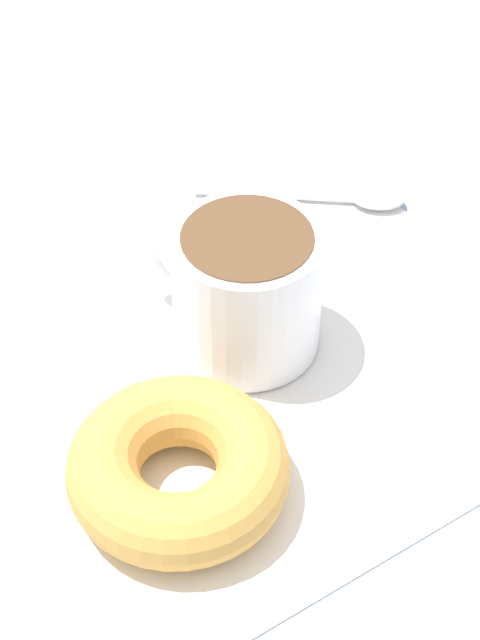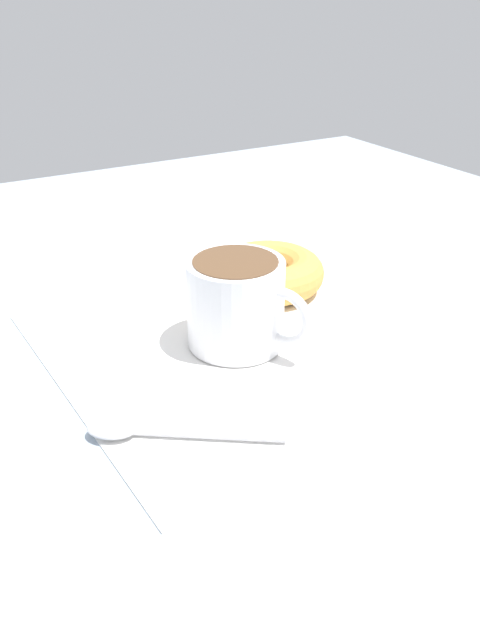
{
  "view_description": "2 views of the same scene",
  "coord_description": "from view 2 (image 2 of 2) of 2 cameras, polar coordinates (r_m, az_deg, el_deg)",
  "views": [
    {
      "loc": [
        -35.15,
        19.54,
        45.46
      ],
      "look_at": [
        2.74,
        -1.73,
        2.3
      ],
      "focal_mm": 60.0,
      "sensor_mm": 36.0,
      "label": 1
    },
    {
      "loc": [
        44.87,
        -25.89,
        28.86
      ],
      "look_at": [
        2.74,
        -1.73,
        2.3
      ],
      "focal_mm": 35.0,
      "sensor_mm": 36.0,
      "label": 2
    }
  ],
  "objects": [
    {
      "name": "donut",
      "position": [
        0.65,
        2.67,
        4.39
      ],
      "size": [
        11.4,
        11.4,
        3.79
      ],
      "primitive_type": "torus",
      "color": "gold",
      "rests_on": "napkin"
    },
    {
      "name": "spoon",
      "position": [
        0.46,
        -9.0,
        -9.93
      ],
      "size": [
        9.25,
        12.6,
        0.9
      ],
      "color": "silver",
      "rests_on": "napkin"
    },
    {
      "name": "napkin",
      "position": [
        0.56,
        0.0,
        -1.92
      ],
      "size": [
        34.1,
        34.1,
        0.3
      ],
      "primitive_type": "cube",
      "rotation": [
        0.0,
        0.0,
        0.06
      ],
      "color": "white",
      "rests_on": "ground_plane"
    },
    {
      "name": "ground_plane",
      "position": [
        0.6,
        0.13,
        -1.29
      ],
      "size": [
        120.0,
        120.0,
        2.0
      ],
      "primitive_type": "cube",
      "color": "#99A8B7"
    },
    {
      "name": "coffee_cup",
      "position": [
        0.54,
        -0.25,
        1.67
      ],
      "size": [
        11.12,
        8.48,
        7.91
      ],
      "color": "white",
      "rests_on": "napkin"
    }
  ]
}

